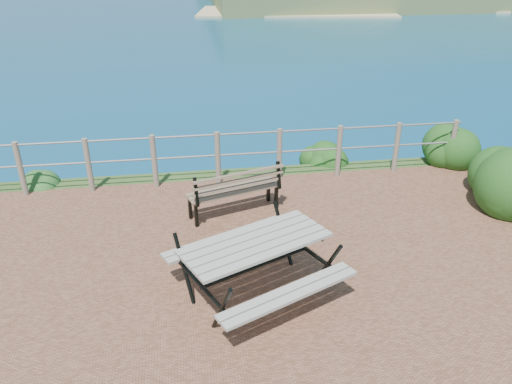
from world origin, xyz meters
TOP-DOWN VIEW (x-y plane):
  - ground at (0.00, 0.00)m, footprint 10.00×7.00m
  - safety_railing at (0.00, 3.35)m, footprint 9.40×0.10m
  - picnic_table at (0.20, -0.03)m, footprint 1.98×1.46m
  - park_bench at (0.16, 2.13)m, footprint 1.59×0.83m
  - shrub_right_edge at (4.79, 3.68)m, footprint 0.97×0.97m
  - shrub_lip_west at (-3.21, 3.71)m, footprint 0.68×0.68m
  - shrub_lip_east at (2.29, 4.17)m, footprint 0.80×0.80m

SIDE VIEW (x-z plane):
  - ground at x=0.00m, z-range -0.06..0.06m
  - shrub_right_edge at x=4.79m, z-range -0.69..0.69m
  - shrub_lip_west at x=-3.21m, z-range -0.19..0.19m
  - shrub_lip_east at x=2.29m, z-range -0.28..0.28m
  - picnic_table at x=0.20m, z-range 0.11..0.88m
  - safety_railing at x=0.00m, z-range 0.07..1.07m
  - park_bench at x=0.16m, z-range 0.14..1.01m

